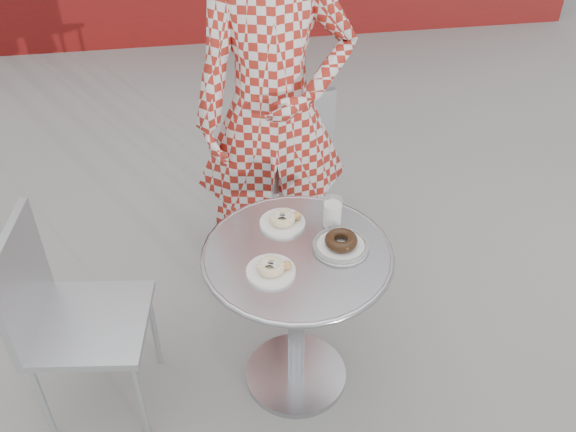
{
  "coord_description": "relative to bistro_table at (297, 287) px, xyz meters",
  "views": [
    {
      "loc": [
        -0.3,
        -1.65,
        2.24
      ],
      "look_at": [
        -0.01,
        0.17,
        0.78
      ],
      "focal_mm": 40.0,
      "sensor_mm": 36.0,
      "label": 1
    }
  ],
  "objects": [
    {
      "name": "ground",
      "position": [
        0.0,
        -0.05,
        -0.53
      ],
      "size": [
        60.0,
        60.0,
        0.0
      ],
      "primitive_type": "plane",
      "color": "#9C9994",
      "rests_on": "ground"
    },
    {
      "name": "bistro_table",
      "position": [
        0.0,
        0.0,
        0.0
      ],
      "size": [
        0.7,
        0.7,
        0.71
      ],
      "rotation": [
        0.0,
        0.0,
        0.03
      ],
      "color": "silver",
      "rests_on": "ground"
    },
    {
      "name": "chair_far",
      "position": [
        0.02,
        0.89,
        -0.24
      ],
      "size": [
        0.53,
        0.54,
        0.96
      ],
      "rotation": [
        0.0,
        0.0,
        3.33
      ],
      "color": "#B2B4BA",
      "rests_on": "ground"
    },
    {
      "name": "chair_left",
      "position": [
        -0.79,
        0.01,
        -0.26
      ],
      "size": [
        0.47,
        0.47,
        0.88
      ],
      "rotation": [
        0.0,
        0.0,
        1.44
      ],
      "color": "#B2B4BA",
      "rests_on": "ground"
    },
    {
      "name": "seated_person",
      "position": [
        0.01,
        0.64,
        0.39
      ],
      "size": [
        0.68,
        0.45,
        1.85
      ],
      "primitive_type": "imported",
      "rotation": [
        0.0,
        0.0,
        0.02
      ],
      "color": "#A52419",
      "rests_on": "ground"
    },
    {
      "name": "plate_far",
      "position": [
        -0.03,
        0.17,
        0.19
      ],
      "size": [
        0.17,
        0.17,
        0.05
      ],
      "rotation": [
        0.0,
        0.0,
        -0.26
      ],
      "color": "white",
      "rests_on": "bistro_table"
    },
    {
      "name": "plate_near",
      "position": [
        -0.1,
        -0.09,
        0.19
      ],
      "size": [
        0.17,
        0.17,
        0.05
      ],
      "rotation": [
        0.0,
        0.0,
        -0.4
      ],
      "color": "white",
      "rests_on": "bistro_table"
    },
    {
      "name": "plate_checker",
      "position": [
        0.16,
        0.01,
        0.19
      ],
      "size": [
        0.21,
        0.21,
        0.05
      ],
      "rotation": [
        0.0,
        0.0,
        0.35
      ],
      "color": "white",
      "rests_on": "bistro_table"
    },
    {
      "name": "milk_cup",
      "position": [
        0.16,
        0.14,
        0.23
      ],
      "size": [
        0.07,
        0.07,
        0.12
      ],
      "rotation": [
        0.0,
        0.0,
        -0.22
      ],
      "color": "white",
      "rests_on": "bistro_table"
    }
  ]
}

